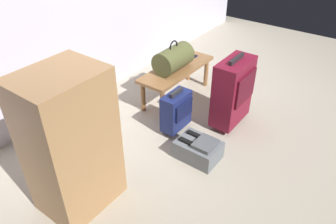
# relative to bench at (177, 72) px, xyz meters

# --- Properties ---
(ground_plane) EXTENTS (6.60, 6.60, 0.00)m
(ground_plane) POSITION_rel_bench_xyz_m (-0.27, -0.74, -0.32)
(ground_plane) COLOR #B2A893
(bench) EXTENTS (1.00, 0.36, 0.38)m
(bench) POSITION_rel_bench_xyz_m (0.00, 0.00, 0.00)
(bench) COLOR olive
(bench) RESTS_ON ground
(duffel_bag_olive) EXTENTS (0.44, 0.26, 0.34)m
(duffel_bag_olive) POSITION_rel_bench_xyz_m (-0.07, -0.00, 0.19)
(duffel_bag_olive) COLOR #51562D
(duffel_bag_olive) RESTS_ON bench
(cell_phone) EXTENTS (0.07, 0.14, 0.01)m
(cell_phone) POSITION_rel_bench_xyz_m (0.36, 0.04, 0.06)
(cell_phone) COLOR #191E4C
(cell_phone) RESTS_ON bench
(suitcase_upright_burgundy) EXTENTS (0.46, 0.26, 0.75)m
(suitcase_upright_burgundy) POSITION_rel_bench_xyz_m (-0.10, -0.74, 0.06)
(suitcase_upright_burgundy) COLOR maroon
(suitcase_upright_burgundy) RESTS_ON ground
(suitcase_small_navy) EXTENTS (0.32, 0.19, 0.46)m
(suitcase_small_navy) POSITION_rel_bench_xyz_m (-0.53, -0.37, -0.09)
(suitcase_small_navy) COLOR navy
(suitcase_small_navy) RESTS_ON ground
(backpack_grey) EXTENTS (0.28, 0.38, 0.21)m
(backpack_grey) POSITION_rel_bench_xyz_m (-0.74, -0.76, -0.23)
(backpack_grey) COLOR slate
(backpack_grey) RESTS_ON ground
(side_cabinet) EXTENTS (0.56, 0.44, 1.10)m
(side_cabinet) POSITION_rel_bench_xyz_m (-1.68, -0.28, 0.23)
(side_cabinet) COLOR #A87A4C
(side_cabinet) RESTS_ON ground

